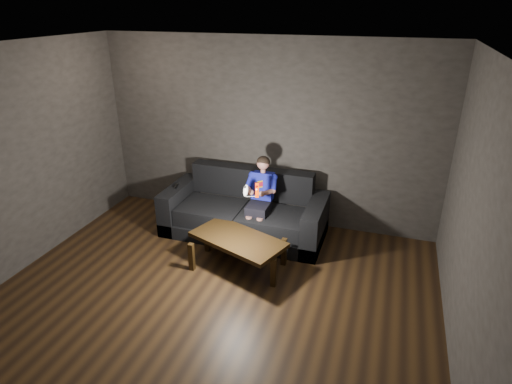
% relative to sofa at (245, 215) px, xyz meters
% --- Properties ---
extents(floor, '(5.00, 5.00, 0.00)m').
position_rel_sofa_xyz_m(floor, '(0.15, -1.93, -0.29)').
color(floor, black).
rests_on(floor, ground).
extents(back_wall, '(5.00, 0.04, 2.70)m').
position_rel_sofa_xyz_m(back_wall, '(0.15, 0.57, 1.06)').
color(back_wall, '#332F2C').
rests_on(back_wall, ground).
extents(right_wall, '(0.04, 5.00, 2.70)m').
position_rel_sofa_xyz_m(right_wall, '(2.65, -1.93, 1.06)').
color(right_wall, '#332F2C').
rests_on(right_wall, ground).
extents(ceiling, '(5.00, 5.00, 0.02)m').
position_rel_sofa_xyz_m(ceiling, '(0.15, -1.93, 2.41)').
color(ceiling, silver).
rests_on(ceiling, back_wall).
extents(sofa, '(2.29, 0.99, 0.88)m').
position_rel_sofa_xyz_m(sofa, '(0.00, 0.00, 0.00)').
color(sofa, black).
rests_on(sofa, floor).
extents(child, '(0.43, 0.53, 1.06)m').
position_rel_sofa_xyz_m(child, '(0.26, -0.07, 0.43)').
color(child, black).
rests_on(child, sofa).
extents(wii_remote_red, '(0.06, 0.08, 0.19)m').
position_rel_sofa_xyz_m(wii_remote_red, '(0.34, -0.48, 0.64)').
color(wii_remote_red, red).
rests_on(wii_remote_red, child).
extents(nunchuk_white, '(0.08, 0.11, 0.17)m').
position_rel_sofa_xyz_m(nunchuk_white, '(0.19, -0.47, 0.61)').
color(nunchuk_white, white).
rests_on(nunchuk_white, child).
extents(wii_remote_black, '(0.07, 0.15, 0.03)m').
position_rel_sofa_xyz_m(wii_remote_black, '(-1.03, -0.08, 0.35)').
color(wii_remote_black, black).
rests_on(wii_remote_black, sofa).
extents(coffee_table, '(1.30, 0.96, 0.43)m').
position_rel_sofa_xyz_m(coffee_table, '(0.22, -0.87, 0.08)').
color(coffee_table, black).
rests_on(coffee_table, floor).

